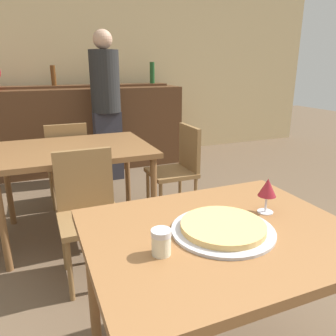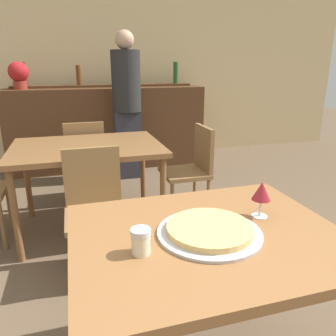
# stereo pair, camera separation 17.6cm
# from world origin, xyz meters

# --- Properties ---
(wall_back) EXTENTS (8.00, 0.05, 2.80)m
(wall_back) POSITION_xyz_m (0.00, 3.97, 1.40)
(wall_back) COLOR #D1B784
(wall_back) RESTS_ON ground_plane
(dining_table_near) EXTENTS (1.06, 0.85, 0.74)m
(dining_table_near) POSITION_xyz_m (0.00, 0.00, 0.66)
(dining_table_near) COLOR brown
(dining_table_near) RESTS_ON ground_plane
(dining_table_far) EXTENTS (1.20, 0.89, 0.75)m
(dining_table_far) POSITION_xyz_m (-0.38, 1.62, 0.67)
(dining_table_far) COLOR brown
(dining_table_far) RESTS_ON ground_plane
(bar_counter) EXTENTS (2.60, 0.56, 1.08)m
(bar_counter) POSITION_xyz_m (0.00, 3.47, 0.54)
(bar_counter) COLOR #4C2D19
(bar_counter) RESTS_ON ground_plane
(bar_back_shelf) EXTENTS (2.39, 0.24, 0.33)m
(bar_back_shelf) POSITION_xyz_m (0.01, 3.61, 1.14)
(bar_back_shelf) COLOR #4C2D19
(bar_back_shelf) RESTS_ON bar_counter
(chair_far_side_front) EXTENTS (0.40, 0.40, 0.85)m
(chair_far_side_front) POSITION_xyz_m (-0.38, 1.01, 0.49)
(chair_far_side_front) COLOR olive
(chair_far_side_front) RESTS_ON ground_plane
(chair_far_side_back) EXTENTS (0.40, 0.40, 0.85)m
(chair_far_side_back) POSITION_xyz_m (-0.38, 2.24, 0.49)
(chair_far_side_back) COLOR olive
(chair_far_side_back) RESTS_ON ground_plane
(chair_far_side_right) EXTENTS (0.40, 0.40, 0.85)m
(chair_far_side_right) POSITION_xyz_m (0.55, 1.62, 0.49)
(chair_far_side_right) COLOR olive
(chair_far_side_right) RESTS_ON ground_plane
(pizza_tray) EXTENTS (0.41, 0.41, 0.04)m
(pizza_tray) POSITION_xyz_m (-0.00, -0.01, 0.76)
(pizza_tray) COLOR #B7B7BC
(pizza_tray) RESTS_ON dining_table_near
(cheese_shaker) EXTENTS (0.07, 0.07, 0.09)m
(cheese_shaker) POSITION_xyz_m (-0.28, -0.07, 0.79)
(cheese_shaker) COLOR beige
(cheese_shaker) RESTS_ON dining_table_near
(person_standing) EXTENTS (0.34, 0.34, 1.75)m
(person_standing) POSITION_xyz_m (0.17, 2.89, 0.95)
(person_standing) COLOR #2D2D38
(person_standing) RESTS_ON ground_plane
(wine_glass) EXTENTS (0.08, 0.08, 0.16)m
(wine_glass) POSITION_xyz_m (0.27, 0.07, 0.86)
(wine_glass) COLOR silver
(wine_glass) RESTS_ON dining_table_near
(potted_plant) EXTENTS (0.24, 0.24, 0.33)m
(potted_plant) POSITION_xyz_m (-1.05, 3.42, 1.27)
(potted_plant) COLOR maroon
(potted_plant) RESTS_ON bar_counter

